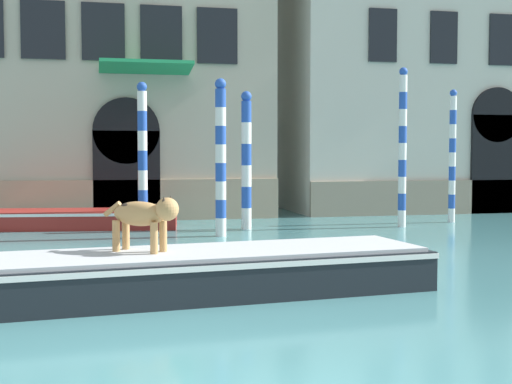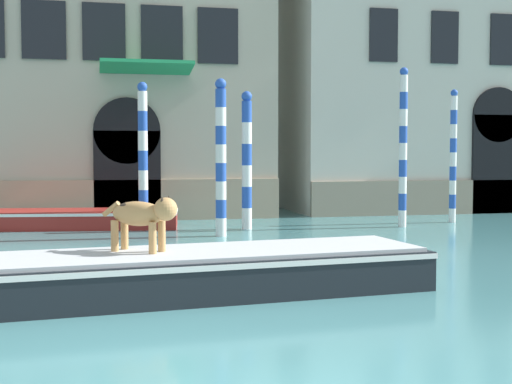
{
  "view_description": "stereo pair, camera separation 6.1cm",
  "coord_description": "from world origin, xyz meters",
  "px_view_note": "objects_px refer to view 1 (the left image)",
  "views": [
    {
      "loc": [
        -0.97,
        -5.22,
        2.19
      ],
      "look_at": [
        2.8,
        11.21,
        1.2
      ],
      "focal_mm": 50.0,
      "sensor_mm": 36.0,
      "label": 1
    },
    {
      "loc": [
        -0.91,
        -5.23,
        2.19
      ],
      "look_at": [
        2.8,
        11.21,
        1.2
      ],
      "focal_mm": 50.0,
      "sensor_mm": 36.0,
      "label": 2
    }
  ],
  "objects_px": {
    "boat_moored_near_palazzo": "(83,218)",
    "dog_on_deck": "(145,215)",
    "mooring_pole_2": "(221,157)",
    "mooring_pole_4": "(246,160)",
    "boat_foreground": "(168,273)",
    "mooring_pole_1": "(142,155)",
    "mooring_pole_5": "(452,156)",
    "mooring_pole_0": "(403,147)"
  },
  "relations": [
    {
      "from": "boat_moored_near_palazzo",
      "to": "mooring_pole_2",
      "type": "relative_size",
      "value": 1.37
    },
    {
      "from": "dog_on_deck",
      "to": "mooring_pole_4",
      "type": "xyz_separation_m",
      "value": [
        3.4,
        8.6,
        0.7
      ]
    },
    {
      "from": "mooring_pole_5",
      "to": "mooring_pole_0",
      "type": "bearing_deg",
      "value": -156.6
    },
    {
      "from": "boat_moored_near_palazzo",
      "to": "mooring_pole_5",
      "type": "bearing_deg",
      "value": 2.73
    },
    {
      "from": "dog_on_deck",
      "to": "mooring_pole_1",
      "type": "height_order",
      "value": "mooring_pole_1"
    },
    {
      "from": "mooring_pole_2",
      "to": "mooring_pole_5",
      "type": "xyz_separation_m",
      "value": [
        7.47,
        1.9,
        0.01
      ]
    },
    {
      "from": "mooring_pole_1",
      "to": "mooring_pole_4",
      "type": "height_order",
      "value": "mooring_pole_1"
    },
    {
      "from": "boat_moored_near_palazzo",
      "to": "mooring_pole_5",
      "type": "height_order",
      "value": "mooring_pole_5"
    },
    {
      "from": "mooring_pole_0",
      "to": "boat_moored_near_palazzo",
      "type": "bearing_deg",
      "value": 168.51
    },
    {
      "from": "dog_on_deck",
      "to": "mooring_pole_1",
      "type": "relative_size",
      "value": 0.27
    },
    {
      "from": "mooring_pole_2",
      "to": "dog_on_deck",
      "type": "bearing_deg",
      "value": -108.72
    },
    {
      "from": "boat_moored_near_palazzo",
      "to": "mooring_pole_4",
      "type": "height_order",
      "value": "mooring_pole_4"
    },
    {
      "from": "mooring_pole_5",
      "to": "dog_on_deck",
      "type": "bearing_deg",
      "value": -137.54
    },
    {
      "from": "mooring_pole_2",
      "to": "mooring_pole_5",
      "type": "bearing_deg",
      "value": 14.29
    },
    {
      "from": "mooring_pole_5",
      "to": "mooring_pole_2",
      "type": "bearing_deg",
      "value": -165.71
    },
    {
      "from": "dog_on_deck",
      "to": "mooring_pole_4",
      "type": "bearing_deg",
      "value": 104.38
    },
    {
      "from": "mooring_pole_1",
      "to": "mooring_pole_4",
      "type": "relative_size",
      "value": 1.07
    },
    {
      "from": "mooring_pole_1",
      "to": "mooring_pole_5",
      "type": "bearing_deg",
      "value": -1.28
    },
    {
      "from": "boat_moored_near_palazzo",
      "to": "boat_foreground",
      "type": "bearing_deg",
      "value": -74.66
    },
    {
      "from": "mooring_pole_1",
      "to": "mooring_pole_5",
      "type": "height_order",
      "value": "mooring_pole_1"
    },
    {
      "from": "boat_moored_near_palazzo",
      "to": "mooring_pole_0",
      "type": "distance_m",
      "value": 9.29
    },
    {
      "from": "boat_foreground",
      "to": "mooring_pole_4",
      "type": "height_order",
      "value": "mooring_pole_4"
    },
    {
      "from": "dog_on_deck",
      "to": "boat_foreground",
      "type": "bearing_deg",
      "value": 20.13
    },
    {
      "from": "mooring_pole_4",
      "to": "mooring_pole_5",
      "type": "relative_size",
      "value": 0.95
    },
    {
      "from": "boat_moored_near_palazzo",
      "to": "mooring_pole_2",
      "type": "distance_m",
      "value": 4.8
    },
    {
      "from": "mooring_pole_0",
      "to": "mooring_pole_1",
      "type": "height_order",
      "value": "mooring_pole_0"
    },
    {
      "from": "dog_on_deck",
      "to": "mooring_pole_0",
      "type": "bearing_deg",
      "value": 82.09
    },
    {
      "from": "boat_moored_near_palazzo",
      "to": "dog_on_deck",
      "type": "bearing_deg",
      "value": -76.49
    },
    {
      "from": "dog_on_deck",
      "to": "mooring_pole_1",
      "type": "xyz_separation_m",
      "value": [
        0.6,
        9.25,
        0.83
      ]
    },
    {
      "from": "dog_on_deck",
      "to": "mooring_pole_2",
      "type": "xyz_separation_m",
      "value": [
        2.42,
        7.15,
        0.79
      ]
    },
    {
      "from": "boat_foreground",
      "to": "boat_moored_near_palazzo",
      "type": "relative_size",
      "value": 1.51
    },
    {
      "from": "boat_foreground",
      "to": "mooring_pole_2",
      "type": "xyz_separation_m",
      "value": [
        2.08,
        7.24,
        1.67
      ]
    },
    {
      "from": "mooring_pole_2",
      "to": "mooring_pole_4",
      "type": "distance_m",
      "value": 1.75
    },
    {
      "from": "boat_foreground",
      "to": "mooring_pole_1",
      "type": "xyz_separation_m",
      "value": [
        0.26,
        9.35,
        1.7
      ]
    },
    {
      "from": "boat_moored_near_palazzo",
      "to": "mooring_pole_4",
      "type": "xyz_separation_m",
      "value": [
        4.44,
        -1.38,
        1.67
      ]
    },
    {
      "from": "mooring_pole_4",
      "to": "mooring_pole_0",
      "type": "bearing_deg",
      "value": -5.5
    },
    {
      "from": "boat_foreground",
      "to": "dog_on_deck",
      "type": "relative_size",
      "value": 7.58
    },
    {
      "from": "boat_foreground",
      "to": "mooring_pole_0",
      "type": "height_order",
      "value": "mooring_pole_0"
    },
    {
      "from": "boat_moored_near_palazzo",
      "to": "mooring_pole_1",
      "type": "height_order",
      "value": "mooring_pole_1"
    },
    {
      "from": "mooring_pole_4",
      "to": "mooring_pole_1",
      "type": "bearing_deg",
      "value": 166.77
    },
    {
      "from": "boat_foreground",
      "to": "mooring_pole_5",
      "type": "xyz_separation_m",
      "value": [
        9.55,
        9.14,
        1.67
      ]
    },
    {
      "from": "dog_on_deck",
      "to": "mooring_pole_2",
      "type": "relative_size",
      "value": 0.27
    }
  ]
}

